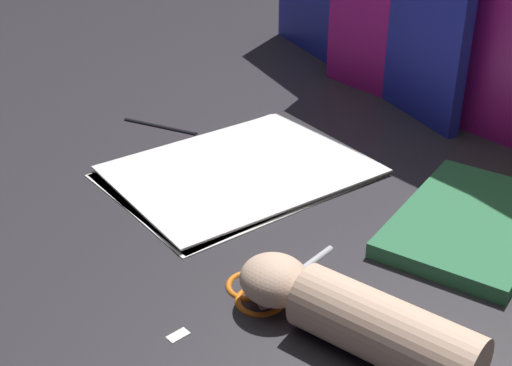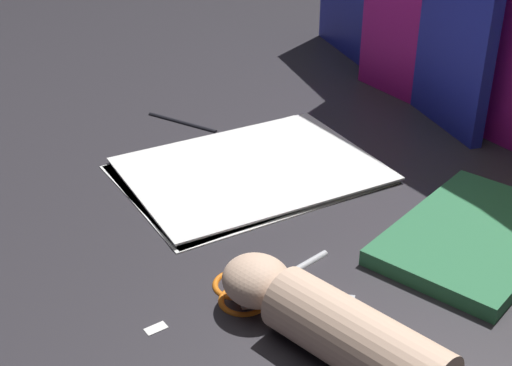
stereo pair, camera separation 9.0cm
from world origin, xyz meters
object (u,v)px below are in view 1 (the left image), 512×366
object	(u,v)px
book_closed	(471,223)
hand_forearm	(356,317)
paper_stack	(239,171)
scissors	(272,286)

from	to	relation	value
book_closed	hand_forearm	bearing A→B (deg)	-73.34
book_closed	hand_forearm	world-z (taller)	hand_forearm
paper_stack	scissors	distance (m)	0.28
hand_forearm	book_closed	bearing A→B (deg)	106.66
scissors	hand_forearm	distance (m)	0.13
paper_stack	hand_forearm	xyz separation A→B (m)	(0.37, -0.10, 0.03)
paper_stack	book_closed	bearing A→B (deg)	29.55
book_closed	paper_stack	bearing A→B (deg)	-150.45
paper_stack	book_closed	size ratio (longest dim) A/B	1.22
hand_forearm	scissors	bearing A→B (deg)	-171.72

